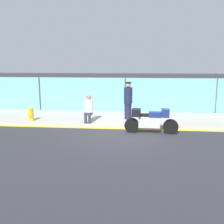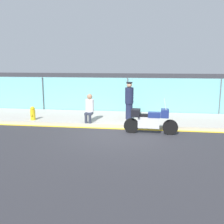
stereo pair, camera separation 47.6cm
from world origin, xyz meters
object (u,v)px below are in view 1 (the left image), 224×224
Objects in this scene: motorcycle at (151,119)px; officer_standing at (128,100)px; person_seated_on_curb at (89,107)px; fire_hydrant at (31,114)px.

motorcycle is 2.30m from officer_standing.
officer_standing is 1.40× the size of person_seated_on_curb.
person_seated_on_curb is at bearing -156.35° from officer_standing.
motorcycle is 5.84m from fire_hydrant.
person_seated_on_curb is at bearing 160.25° from motorcycle.
motorcycle is 1.22× the size of officer_standing.
fire_hydrant is at bearing -169.62° from officer_standing.
officer_standing is at bearing 120.26° from motorcycle.
motorcycle is 3.12m from person_seated_on_curb.
fire_hydrant is (-5.73, 1.13, -0.11)m from motorcycle.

